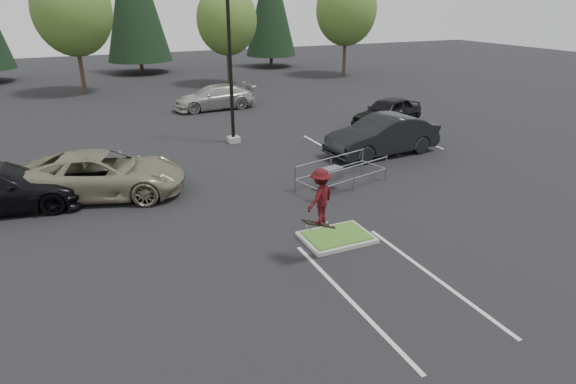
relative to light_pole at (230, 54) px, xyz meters
name	(u,v)px	position (x,y,z in m)	size (l,w,h in m)	color
ground	(337,239)	(-0.50, -12.00, -4.56)	(120.00, 120.00, 0.00)	black
grass_median	(337,237)	(-0.50, -12.00, -4.48)	(2.20, 1.60, 0.16)	gray
stall_lines	(236,184)	(-1.85, -5.98, -4.56)	(22.62, 17.60, 0.01)	beige
light_pole	(230,54)	(0.00, 0.00, 0.00)	(0.70, 0.60, 10.12)	gray
decid_b	(73,14)	(-6.51, 18.53, 1.48)	(5.89, 5.89, 9.64)	#38281C
decid_c	(227,22)	(5.49, 17.83, 0.69)	(5.12, 5.12, 8.38)	#38281C
decid_d	(346,12)	(17.49, 18.33, 1.35)	(5.76, 5.76, 9.43)	#38281C
conif_c	(270,1)	(13.50, 27.50, 2.29)	(5.50, 5.50, 12.50)	#38281C
cart_corral	(334,173)	(1.57, -8.11, -3.87)	(4.10, 2.30, 1.10)	gray
skateboarder	(320,197)	(-1.70, -13.00, -2.50)	(1.20, 1.04, 1.87)	black
car_l_tan	(100,174)	(-7.00, -5.00, -3.69)	(2.88, 6.24, 1.73)	gray
car_r_charc	(382,135)	(6.00, -5.00, -3.61)	(2.00, 5.74, 1.89)	black
car_r_black	(388,112)	(9.50, -0.50, -3.70)	(2.03, 5.06, 1.72)	black
car_far_silver	(214,97)	(1.44, 8.46, -3.75)	(2.27, 5.59, 1.62)	#AFAFA9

